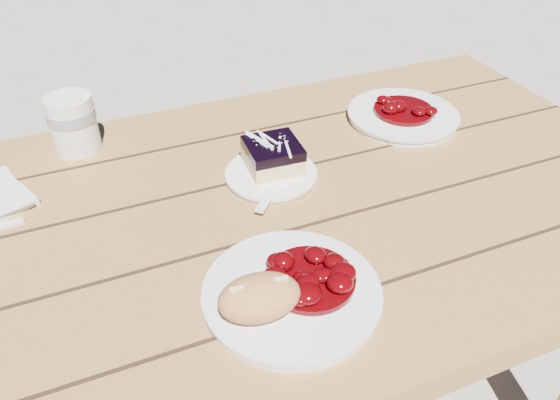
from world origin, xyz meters
name	(u,v)px	position (x,y,z in m)	size (l,w,h in m)	color
picnic_table	(124,313)	(0.00, 0.00, 0.59)	(2.00, 1.55, 0.75)	brown
main_plate	(292,294)	(0.22, -0.21, 0.76)	(0.24, 0.24, 0.02)	white
goulash_stew	(310,271)	(0.25, -0.21, 0.79)	(0.13, 0.13, 0.04)	#4E0205
bread_roll	(259,297)	(0.17, -0.23, 0.79)	(0.11, 0.07, 0.06)	#C3834B
dessert_plate	(271,175)	(0.31, 0.07, 0.76)	(0.16, 0.16, 0.01)	white
blueberry_cake	(273,155)	(0.32, 0.09, 0.79)	(0.10, 0.10, 0.05)	#EBD080
fork_dessert	(272,191)	(0.29, 0.02, 0.76)	(0.03, 0.16, 0.01)	white
coffee_cup	(73,124)	(-0.01, 0.31, 0.80)	(0.09, 0.09, 0.11)	white
second_plate	(403,116)	(0.65, 0.16, 0.76)	(0.23, 0.23, 0.02)	white
second_stew	(405,104)	(0.65, 0.16, 0.79)	(0.13, 0.13, 0.04)	#4E0205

